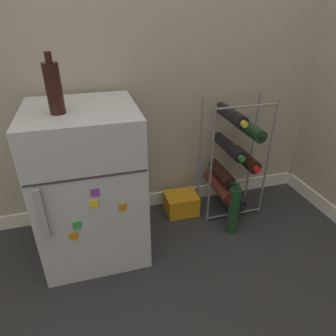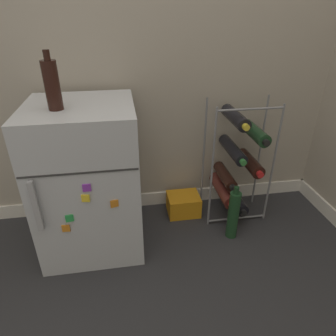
{
  "view_description": "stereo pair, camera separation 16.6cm",
  "coord_description": "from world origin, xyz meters",
  "px_view_note": "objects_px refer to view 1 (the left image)",
  "views": [
    {
      "loc": [
        -0.4,
        -1.06,
        1.19
      ],
      "look_at": [
        -0.0,
        0.34,
        0.4
      ],
      "focal_mm": 32.0,
      "sensor_mm": 36.0,
      "label": 1
    },
    {
      "loc": [
        -0.24,
        -1.1,
        1.19
      ],
      "look_at": [
        -0.0,
        0.34,
        0.4
      ],
      "focal_mm": 32.0,
      "sensor_mm": 36.0,
      "label": 2
    }
  ],
  "objects_px": {
    "wine_rack": "(232,161)",
    "fridge_top_bottle": "(54,88)",
    "mini_fridge": "(90,184)",
    "soda_box": "(181,203)",
    "loose_bottle_floor": "(233,210)"
  },
  "relations": [
    {
      "from": "soda_box",
      "to": "fridge_top_bottle",
      "type": "height_order",
      "value": "fridge_top_bottle"
    },
    {
      "from": "wine_rack",
      "to": "fridge_top_bottle",
      "type": "relative_size",
      "value": 3.04
    },
    {
      "from": "wine_rack",
      "to": "soda_box",
      "type": "distance_m",
      "value": 0.42
    },
    {
      "from": "mini_fridge",
      "to": "wine_rack",
      "type": "xyz_separation_m",
      "value": [
        0.85,
        0.11,
        -0.04
      ]
    },
    {
      "from": "wine_rack",
      "to": "fridge_top_bottle",
      "type": "height_order",
      "value": "fridge_top_bottle"
    },
    {
      "from": "wine_rack",
      "to": "loose_bottle_floor",
      "type": "bearing_deg",
      "value": -108.96
    },
    {
      "from": "mini_fridge",
      "to": "fridge_top_bottle",
      "type": "distance_m",
      "value": 0.51
    },
    {
      "from": "mini_fridge",
      "to": "loose_bottle_floor",
      "type": "height_order",
      "value": "mini_fridge"
    },
    {
      "from": "wine_rack",
      "to": "fridge_top_bottle",
      "type": "xyz_separation_m",
      "value": [
        -0.93,
        -0.17,
        0.54
      ]
    },
    {
      "from": "fridge_top_bottle",
      "to": "mini_fridge",
      "type": "bearing_deg",
      "value": 36.12
    },
    {
      "from": "mini_fridge",
      "to": "fridge_top_bottle",
      "type": "bearing_deg",
      "value": -143.88
    },
    {
      "from": "wine_rack",
      "to": "fridge_top_bottle",
      "type": "bearing_deg",
      "value": -169.83
    },
    {
      "from": "mini_fridge",
      "to": "soda_box",
      "type": "bearing_deg",
      "value": 16.41
    },
    {
      "from": "soda_box",
      "to": "loose_bottle_floor",
      "type": "distance_m",
      "value": 0.36
    },
    {
      "from": "mini_fridge",
      "to": "fridge_top_bottle",
      "type": "relative_size",
      "value": 3.24
    }
  ]
}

